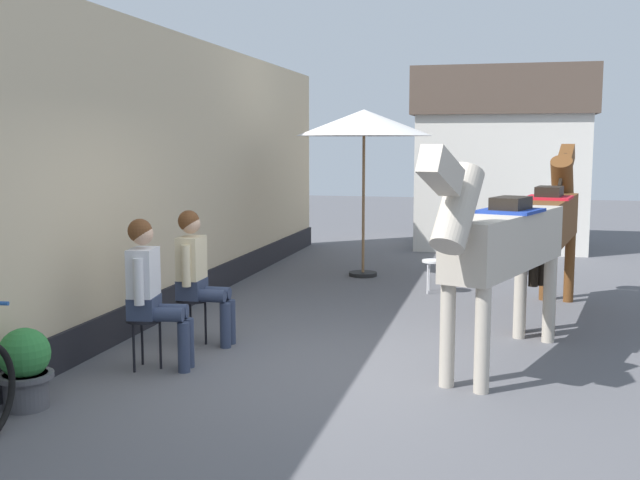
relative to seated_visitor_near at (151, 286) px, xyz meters
The scene contains 10 objects.
ground_plane 3.75m from the seated_visitor_near, 63.74° to the left, with size 40.00×40.00×0.00m, color #56565B.
pub_facade_wall 2.16m from the seated_visitor_near, 117.24° to the left, with size 0.34×14.00×3.40m.
distant_cottage 9.96m from the seated_visitor_near, 72.22° to the left, with size 3.40×2.60×3.50m.
seated_visitor_near is the anchor object (origin of this frame).
seated_visitor_far 0.92m from the seated_visitor_near, 85.37° to the left, with size 0.61×0.49×1.39m.
saddled_horse_near 3.23m from the seated_visitor_near, 15.71° to the left, with size 1.23×2.88×2.06m.
saddled_horse_far 4.90m from the seated_visitor_near, 41.59° to the left, with size 0.82×2.97×2.06m.
flower_planter_near 1.37m from the seated_visitor_near, 112.13° to the right, with size 0.43×0.43×0.64m.
cafe_parasol 5.67m from the seated_visitor_near, 79.61° to the left, with size 2.10×2.10×2.58m.
spare_stool_white 4.78m from the seated_visitor_near, 62.84° to the left, with size 0.32×0.32×0.46m.
Camera 1 is at (1.49, -6.56, 2.06)m, focal length 42.81 mm.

